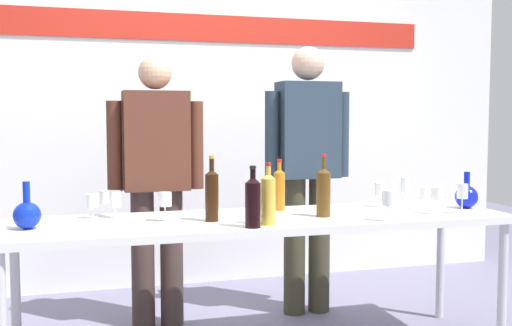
% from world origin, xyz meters
% --- Properties ---
extents(back_wall, '(5.05, 0.11, 3.00)m').
position_xyz_m(back_wall, '(0.00, 1.58, 1.50)').
color(back_wall, white).
rests_on(back_wall, ground).
extents(display_table, '(2.65, 0.69, 0.75)m').
position_xyz_m(display_table, '(0.00, 0.00, 0.70)').
color(display_table, white).
rests_on(display_table, ground).
extents(decanter_blue_left, '(0.13, 0.13, 0.23)m').
position_xyz_m(decanter_blue_left, '(-1.17, -0.02, 0.83)').
color(decanter_blue_left, '#0D28B3').
rests_on(decanter_blue_left, display_table).
extents(decanter_blue_right, '(0.13, 0.13, 0.21)m').
position_xyz_m(decanter_blue_right, '(1.22, -0.02, 0.82)').
color(decanter_blue_right, '#0E1ABC').
rests_on(decanter_blue_right, display_table).
extents(presenter_left, '(0.58, 0.22, 1.65)m').
position_xyz_m(presenter_left, '(-0.49, 0.64, 0.94)').
color(presenter_left, '#42312D').
rests_on(presenter_left, ground).
extents(presenter_right, '(0.57, 0.22, 1.73)m').
position_xyz_m(presenter_right, '(0.49, 0.64, 0.99)').
color(presenter_right, '#3B3825').
rests_on(presenter_right, ground).
extents(wine_bottle_0, '(0.07, 0.07, 0.31)m').
position_xyz_m(wine_bottle_0, '(-0.04, -0.22, 0.89)').
color(wine_bottle_0, gold).
rests_on(wine_bottle_0, display_table).
extents(wine_bottle_1, '(0.07, 0.07, 0.30)m').
position_xyz_m(wine_bottle_1, '(-0.14, -0.28, 0.88)').
color(wine_bottle_1, black).
rests_on(wine_bottle_1, display_table).
extents(wine_bottle_2, '(0.07, 0.07, 0.33)m').
position_xyz_m(wine_bottle_2, '(-0.29, -0.05, 0.90)').
color(wine_bottle_2, black).
rests_on(wine_bottle_2, display_table).
extents(wine_bottle_3, '(0.06, 0.06, 0.29)m').
position_xyz_m(wine_bottle_3, '(0.15, 0.20, 0.88)').
color(wine_bottle_3, '#C86E1A').
rests_on(wine_bottle_3, display_table).
extents(wine_bottle_4, '(0.07, 0.07, 0.33)m').
position_xyz_m(wine_bottle_4, '(0.31, -0.07, 0.89)').
color(wine_bottle_4, '#543614').
rests_on(wine_bottle_4, display_table).
extents(wine_glass_left_0, '(0.07, 0.07, 0.15)m').
position_xyz_m(wine_glass_left_0, '(-0.52, 0.01, 0.86)').
color(wine_glass_left_0, white).
rests_on(wine_glass_left_0, display_table).
extents(wine_glass_left_1, '(0.06, 0.06, 0.14)m').
position_xyz_m(wine_glass_left_1, '(-0.80, 0.26, 0.85)').
color(wine_glass_left_1, white).
rests_on(wine_glass_left_1, display_table).
extents(wine_glass_left_2, '(0.06, 0.06, 0.15)m').
position_xyz_m(wine_glass_left_2, '(-0.76, 0.17, 0.85)').
color(wine_glass_left_2, white).
rests_on(wine_glass_left_2, display_table).
extents(wine_glass_left_3, '(0.06, 0.06, 0.13)m').
position_xyz_m(wine_glass_left_3, '(-0.87, 0.21, 0.85)').
color(wine_glass_left_3, white).
rests_on(wine_glass_left_3, display_table).
extents(wine_glass_right_0, '(0.06, 0.06, 0.13)m').
position_xyz_m(wine_glass_right_0, '(0.96, 0.00, 0.84)').
color(wine_glass_right_0, white).
rests_on(wine_glass_right_0, display_table).
extents(wine_glass_right_1, '(0.07, 0.07, 0.14)m').
position_xyz_m(wine_glass_right_1, '(0.77, 0.17, 0.86)').
color(wine_glass_right_1, white).
rests_on(wine_glass_right_1, display_table).
extents(wine_glass_right_2, '(0.07, 0.07, 0.15)m').
position_xyz_m(wine_glass_right_2, '(0.93, -0.16, 0.86)').
color(wine_glass_right_2, white).
rests_on(wine_glass_right_2, display_table).
extents(wine_glass_right_3, '(0.06, 0.06, 0.16)m').
position_xyz_m(wine_glass_right_3, '(0.57, -0.30, 0.87)').
color(wine_glass_right_3, white).
rests_on(wine_glass_right_3, display_table).
extents(wine_glass_right_4, '(0.06, 0.06, 0.17)m').
position_xyz_m(wine_glass_right_4, '(0.93, 0.17, 0.88)').
color(wine_glass_right_4, white).
rests_on(wine_glass_right_4, display_table).
extents(wine_glass_right_5, '(0.06, 0.06, 0.16)m').
position_xyz_m(wine_glass_right_5, '(1.08, -0.18, 0.87)').
color(wine_glass_right_5, white).
rests_on(wine_glass_right_5, display_table).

